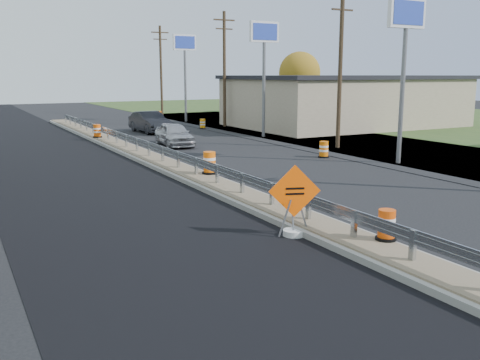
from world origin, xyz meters
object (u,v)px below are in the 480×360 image
barrel_shoulder_near (324,150)px  car_dark_mid (150,122)px  barrel_shoulder_far (159,116)px  car_silver (174,134)px  caution_sign (294,218)px  barrel_median_far (97,131)px  barrel_median_near (386,225)px  barrel_median_mid (209,163)px  barrel_shoulder_mid (203,124)px

barrel_shoulder_near → car_dark_mid: bearing=103.9°
barrel_shoulder_far → car_silver: car_silver is taller
caution_sign → barrel_median_far: size_ratio=2.29×
barrel_median_near → barrel_shoulder_near: 15.21m
barrel_shoulder_far → barrel_median_far: bearing=-125.7°
caution_sign → barrel_median_near: 2.48m
barrel_median_near → barrel_median_far: barrel_median_far is taller
barrel_median_mid → barrel_shoulder_mid: 21.41m
caution_sign → barrel_median_mid: 8.58m
caution_sign → barrel_shoulder_near: 14.43m
barrel_median_mid → barrel_shoulder_far: bearing=74.2°
caution_sign → barrel_shoulder_near: caution_sign is taller
barrel_shoulder_near → car_silver: car_silver is taller
car_dark_mid → caution_sign: bearing=-104.3°
barrel_shoulder_far → car_dark_mid: car_dark_mid is taller
barrel_shoulder_far → barrel_shoulder_near: bearing=-89.8°
barrel_median_near → barrel_median_far: bearing=92.0°
barrel_median_near → barrel_shoulder_mid: (8.65, 30.04, -0.23)m
barrel_median_far → barrel_shoulder_far: bearing=54.3°
barrel_shoulder_mid → car_silver: 10.70m
caution_sign → car_silver: caution_sign is taller
barrel_median_far → car_dark_mid: car_dark_mid is taller
barrel_median_mid → barrel_median_far: 15.58m
barrel_median_far → barrel_median_mid: bearing=-86.7°
car_silver → caution_sign: bearing=-96.7°
barrel_median_mid → barrel_shoulder_mid: barrel_median_mid is taller
barrel_median_near → barrel_shoulder_near: size_ratio=0.90×
barrel_shoulder_near → car_dark_mid: size_ratio=0.18×
barrel_shoulder_near → barrel_shoulder_far: (-0.08, 25.20, 0.05)m
barrel_shoulder_mid → barrel_median_far: bearing=-157.1°
caution_sign → car_dark_mid: bearing=100.1°
caution_sign → barrel_shoulder_mid: 29.80m
barrel_median_near → caution_sign: bearing=125.8°
barrel_shoulder_near → barrel_shoulder_far: barrel_shoulder_far is taller
barrel_shoulder_mid → barrel_median_near: bearing=-106.1°
car_silver → barrel_median_mid: bearing=-98.5°
barrel_median_mid → barrel_shoulder_near: bearing=17.7°
barrel_median_near → barrel_shoulder_far: barrel_median_near is taller
barrel_median_mid → barrel_shoulder_near: (7.93, 2.52, -0.26)m
caution_sign → barrel_median_mid: caution_sign is taller
barrel_median_mid → barrel_median_far: barrel_median_mid is taller
barrel_median_near → barrel_shoulder_near: bearing=58.6°
barrel_shoulder_near → car_dark_mid: 16.77m
caution_sign → car_dark_mid: (5.34, 27.25, 0.29)m
car_silver → car_dark_mid: size_ratio=0.87×
car_silver → barrel_shoulder_mid: bearing=61.4°
barrel_median_far → car_silver: (3.56, -4.84, 0.07)m
caution_sign → barrel_shoulder_far: bearing=96.8°
barrel_median_near → barrel_shoulder_mid: bearing=73.9°
barrel_median_mid → car_dark_mid: bearing=78.3°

